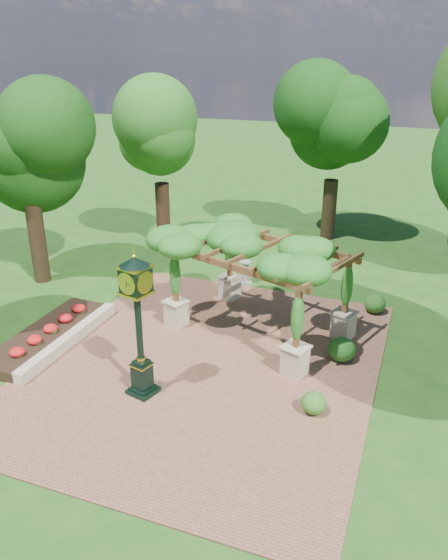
% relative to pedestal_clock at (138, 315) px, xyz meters
% --- Properties ---
extents(ground, '(120.00, 120.00, 0.00)m').
position_rel_pedestal_clock_xyz_m(ground, '(1.08, 1.05, -2.46)').
color(ground, '#1E4714').
rests_on(ground, ground).
extents(brick_plaza, '(10.00, 12.00, 0.04)m').
position_rel_pedestal_clock_xyz_m(brick_plaza, '(1.08, 2.05, -2.44)').
color(brick_plaza, brown).
rests_on(brick_plaza, ground).
extents(border_wall, '(0.35, 5.00, 0.40)m').
position_rel_pedestal_clock_xyz_m(border_wall, '(-3.52, 1.55, -2.26)').
color(border_wall, '#C6B793').
rests_on(border_wall, ground).
extents(flower_bed, '(1.50, 5.00, 0.36)m').
position_rel_pedestal_clock_xyz_m(flower_bed, '(-4.42, 1.55, -2.28)').
color(flower_bed, red).
rests_on(flower_bed, ground).
extents(pedestal_clock, '(0.98, 0.98, 4.11)m').
position_rel_pedestal_clock_xyz_m(pedestal_clock, '(0.00, 0.00, 0.00)').
color(pedestal_clock, black).
rests_on(pedestal_clock, brick_plaza).
extents(pergola, '(6.46, 5.15, 3.54)m').
position_rel_pedestal_clock_xyz_m(pergola, '(1.91, 4.59, 0.45)').
color(pergola, '#C0AD8F').
rests_on(pergola, brick_plaza).
extents(sundial, '(0.69, 0.69, 0.94)m').
position_rel_pedestal_clock_xyz_m(sundial, '(0.17, 8.42, -2.05)').
color(sundial, gray).
rests_on(sundial, ground).
extents(shrub_front, '(0.83, 0.83, 0.60)m').
position_rel_pedestal_clock_xyz_m(shrub_front, '(4.64, 0.76, -2.12)').
color(shrub_front, '#2D601B').
rests_on(shrub_front, brick_plaza).
extents(shrub_mid, '(1.10, 1.10, 0.75)m').
position_rel_pedestal_clock_xyz_m(shrub_mid, '(4.88, 3.67, -2.04)').
color(shrub_mid, '#1E5417').
rests_on(shrub_mid, brick_plaza).
extents(shrub_back, '(0.76, 0.76, 0.69)m').
position_rel_pedestal_clock_xyz_m(shrub_back, '(5.46, 7.42, -2.08)').
color(shrub_back, '#275B1A').
rests_on(shrub_back, brick_plaza).
extents(tree_west_near, '(3.95, 3.95, 8.37)m').
position_rel_pedestal_clock_xyz_m(tree_west_near, '(-7.81, 5.72, 3.27)').
color(tree_west_near, black).
rests_on(tree_west_near, ground).
extents(tree_west_far, '(3.59, 3.59, 7.78)m').
position_rel_pedestal_clock_xyz_m(tree_west_far, '(-5.16, 11.69, 2.85)').
color(tree_west_far, black).
rests_on(tree_west_far, ground).
extents(tree_north, '(3.94, 3.94, 7.69)m').
position_rel_pedestal_clock_xyz_m(tree_north, '(2.21, 15.41, 2.80)').
color(tree_north, '#322314').
rests_on(tree_north, ground).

